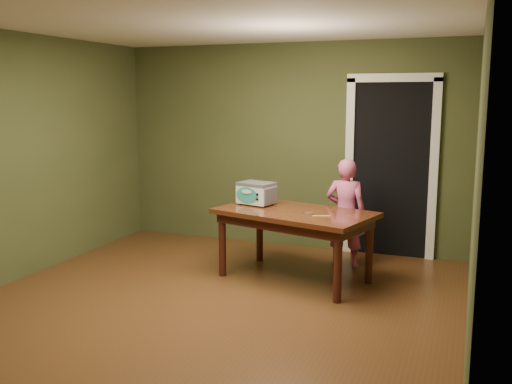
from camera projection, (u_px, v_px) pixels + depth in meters
The scene contains 8 objects.
floor at pixel (204, 310), 5.22m from camera, with size 5.00×5.00×0.00m, color #4F2816.
room_shell at pixel (201, 123), 4.94m from camera, with size 4.52×5.02×2.61m.
doorway at pixel (394, 167), 7.15m from camera, with size 1.10×0.66×2.25m.
dining_table at pixel (295, 220), 6.00m from camera, with size 1.78×1.28×0.75m.
toy_oven at pixel (256, 192), 6.30m from camera, with size 0.45×0.36×0.25m.
baking_pan at pixel (309, 213), 5.79m from camera, with size 0.10×0.10×0.02m.
spatula at pixel (321, 216), 5.70m from camera, with size 0.18×0.03×0.01m, color #DFB561.
child at pixel (346, 213), 6.47m from camera, with size 0.46×0.30×1.25m, color #D3578A.
Camera 1 is at (2.22, -4.47, 1.94)m, focal length 40.00 mm.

